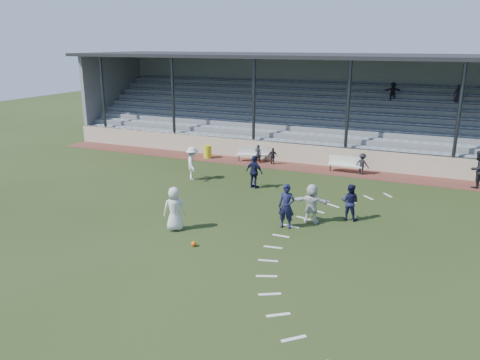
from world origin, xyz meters
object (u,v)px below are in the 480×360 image
trash_bin (208,152)px  official (478,169)px  bench_right (346,163)px  football (194,244)px  player_navy_lead (286,206)px  player_white_lead (174,209)px  bench_left (253,152)px

trash_bin → official: size_ratio=0.42×
bench_right → official: (6.90, -0.33, 0.42)m
football → player_navy_lead: player_navy_lead is taller
football → player_white_lead: player_white_lead is taller
trash_bin → player_navy_lead: (8.51, -9.50, 0.50)m
player_white_lead → official: size_ratio=0.92×
bench_left → player_navy_lead: (5.45, -9.91, 0.35)m
bench_right → player_white_lead: (-4.61, -11.58, 0.32)m
player_navy_lead → official: size_ratio=0.94×
trash_bin → football: 13.96m
bench_right → player_white_lead: 12.47m
bench_left → football: bench_left is taller
bench_right → trash_bin: 9.04m
player_white_lead → football: bearing=106.5°
bench_right → player_white_lead: player_white_lead is taller
official → trash_bin: bearing=-49.0°
trash_bin → player_navy_lead: 12.77m
trash_bin → official: 15.95m
player_navy_lead → official: official is taller
bench_right → bench_left: bearing=176.6°
player_white_lead → official: 16.09m
bench_left → bench_right: bearing=-22.1°
bench_right → official: size_ratio=1.01×
player_navy_lead → player_white_lead: bearing=-156.5°
bench_right → player_white_lead: bearing=-111.8°
bench_left → official: official is taller
official → football: bearing=2.9°
bench_left → trash_bin: bearing=168.9°
bench_right → player_navy_lead: size_ratio=1.07×
player_navy_lead → official: 11.86m
bench_left → football: bearing=-96.4°
player_navy_lead → official: bearing=48.4°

